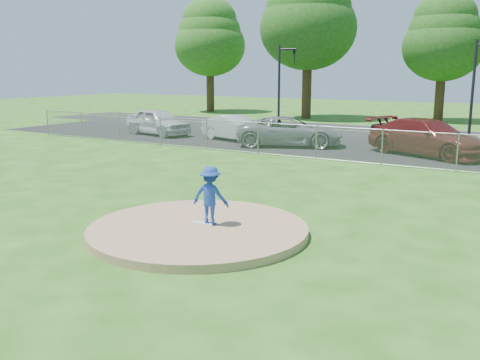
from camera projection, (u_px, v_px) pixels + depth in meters
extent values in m
plane|color=#1F5212|center=(342.00, 170.00, 21.55)|extent=(120.00, 120.00, 0.00)
cylinder|color=#9A7A54|center=(198.00, 230.00, 13.14)|extent=(5.40, 5.40, 0.20)
cube|color=white|center=(203.00, 223.00, 13.28)|extent=(0.60, 0.15, 0.04)
cube|color=gray|center=(359.00, 146.00, 23.08)|extent=(40.00, 0.06, 1.50)
cube|color=black|center=(388.00, 150.00, 27.00)|extent=(50.00, 8.00, 0.01)
cube|color=black|center=(422.00, 135.00, 33.30)|extent=(60.00, 7.00, 0.01)
cylinder|color=#362613|center=(210.00, 90.00, 51.54)|extent=(0.74, 0.74, 4.20)
ellipsoid|color=#1E5416|center=(210.00, 46.00, 50.71)|extent=(6.72, 6.72, 5.71)
ellipsoid|color=#1E5416|center=(210.00, 33.00, 50.47)|extent=(5.91, 5.91, 5.03)
ellipsoid|color=#1E5416|center=(210.00, 20.00, 50.24)|extent=(5.11, 5.11, 4.34)
cylinder|color=#342413|center=(307.00, 89.00, 44.24)|extent=(0.78, 0.78, 4.90)
ellipsoid|color=#1A4A13|center=(308.00, 29.00, 43.27)|extent=(7.84, 7.84, 6.66)
ellipsoid|color=#1A4A13|center=(309.00, 11.00, 42.99)|extent=(6.90, 6.90, 5.86)
cylinder|color=#342313|center=(440.00, 97.00, 41.81)|extent=(0.72, 0.72, 3.85)
ellipsoid|color=#1A4A13|center=(443.00, 47.00, 41.05)|extent=(6.16, 6.16, 5.24)
ellipsoid|color=#1A4A13|center=(444.00, 33.00, 40.83)|extent=(5.42, 5.42, 4.61)
ellipsoid|color=#1A4A13|center=(445.00, 18.00, 40.61)|extent=(4.68, 4.68, 3.98)
cylinder|color=black|center=(279.00, 88.00, 35.60)|extent=(0.16, 0.16, 5.60)
cylinder|color=black|center=(288.00, 49.00, 34.79)|extent=(1.20, 0.12, 0.12)
imported|color=black|center=(294.00, 57.00, 34.65)|extent=(0.16, 0.20, 1.00)
cylinder|color=black|center=(473.00, 91.00, 29.54)|extent=(0.16, 0.16, 5.60)
imported|color=#1C3E9C|center=(210.00, 196.00, 13.11)|extent=(1.01, 0.67, 1.46)
cone|color=orange|center=(275.00, 137.00, 29.15)|extent=(0.39, 0.39, 0.76)
imported|color=silver|center=(158.00, 122.00, 33.08)|extent=(5.05, 2.89, 1.62)
imported|color=silver|center=(235.00, 128.00, 30.43)|extent=(4.52, 2.55, 1.41)
imported|color=gray|center=(290.00, 131.00, 28.22)|extent=(6.13, 4.57, 1.55)
imported|color=#5B1816|center=(428.00, 137.00, 24.99)|extent=(6.38, 4.50, 1.72)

